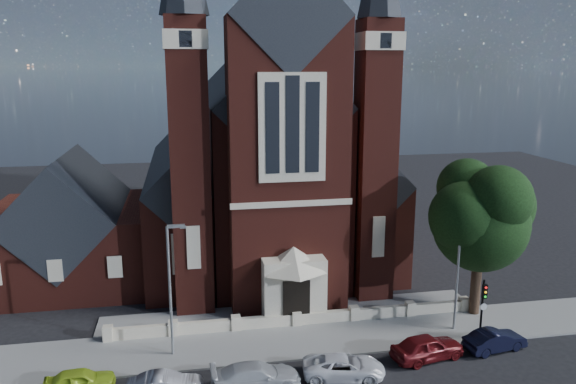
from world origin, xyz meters
name	(u,v)px	position (x,y,z in m)	size (l,w,h in m)	color
ground	(275,279)	(0.00, 15.00, 0.00)	(120.00, 120.00, 0.00)	black
pavement_strip	(303,340)	(0.00, 4.50, 0.00)	(60.00, 5.00, 0.12)	gray
forecourt_paving	(291,313)	(0.00, 8.50, 0.00)	(26.00, 3.00, 0.14)	gray
forecourt_wall	(296,326)	(0.00, 6.50, 0.00)	(24.00, 0.40, 0.90)	beige
church	(261,163)	(0.00, 22.94, 8.19)	(20.01, 34.90, 29.20)	#541E16
parish_hall	(70,232)	(-16.00, 18.00, 4.01)	(12.00, 12.20, 10.24)	#541E16
street_tree	(485,219)	(12.60, 5.71, 6.96)	(6.40, 6.60, 10.70)	black
street_lamp_left	(171,283)	(-7.91, 4.00, 4.60)	(1.16, 0.22, 8.09)	gray
street_lamp_right	(460,263)	(10.09, 4.00, 4.60)	(1.16, 0.22, 8.09)	gray
traffic_signal	(483,302)	(11.00, 2.43, 2.58)	(0.28, 0.42, 4.00)	black
car_lime_van	(80,380)	(-12.78, 1.10, 0.62)	(1.46, 3.63, 1.24)	#ABCF29
car_silver_b	(256,377)	(-3.58, -0.38, 0.70)	(1.96, 4.82, 1.40)	#B5B9BD
car_white_suv	(344,367)	(1.33, -0.18, 0.63)	(2.10, 4.55, 1.26)	white
car_dark_red	(427,347)	(6.70, 0.86, 0.75)	(1.78, 4.42, 1.50)	#5A0F12
car_navy	(495,340)	(11.18, 1.08, 0.65)	(1.37, 3.92, 1.29)	black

